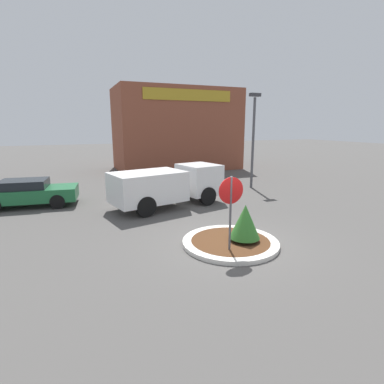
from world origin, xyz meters
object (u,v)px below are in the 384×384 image
(utility_truck, at_px, (168,184))
(stop_sign, at_px, (231,200))
(parked_sedan_green, at_px, (29,192))
(light_pole, at_px, (253,133))

(utility_truck, bearing_deg, stop_sign, -102.38)
(parked_sedan_green, height_order, light_pole, light_pole)
(utility_truck, height_order, light_pole, light_pole)
(utility_truck, bearing_deg, light_pole, 7.09)
(stop_sign, relative_size, parked_sedan_green, 0.54)
(stop_sign, relative_size, light_pole, 0.42)
(stop_sign, distance_m, light_pole, 10.78)
(stop_sign, xyz_separation_m, light_pole, (6.42, 8.48, 1.75))
(stop_sign, height_order, utility_truck, stop_sign)
(parked_sedan_green, xyz_separation_m, light_pole, (12.85, -0.32, 2.78))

